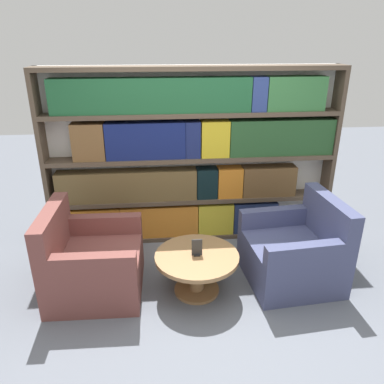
{
  "coord_description": "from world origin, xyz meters",
  "views": [
    {
      "loc": [
        -0.41,
        -2.85,
        2.38
      ],
      "look_at": [
        -0.07,
        0.71,
        0.87
      ],
      "focal_mm": 35.0,
      "sensor_mm": 36.0,
      "label": 1
    }
  ],
  "objects": [
    {
      "name": "table_sign",
      "position": [
        -0.07,
        0.22,
        0.49
      ],
      "size": [
        0.1,
        0.06,
        0.17
      ],
      "color": "black",
      "rests_on": "coffee_table"
    },
    {
      "name": "coffee_table",
      "position": [
        -0.07,
        0.22,
        0.3
      ],
      "size": [
        0.82,
        0.82,
        0.42
      ],
      "color": "olive",
      "rests_on": "ground_plane"
    },
    {
      "name": "armchair_left",
      "position": [
        -1.1,
        0.34,
        0.3
      ],
      "size": [
        0.9,
        0.91,
        0.89
      ],
      "rotation": [
        0.0,
        0.0,
        1.55
      ],
      "color": "brown",
      "rests_on": "ground_plane"
    },
    {
      "name": "ground_plane",
      "position": [
        0.0,
        0.0,
        0.0
      ],
      "size": [
        14.0,
        14.0,
        0.0
      ],
      "primitive_type": "plane",
      "color": "slate"
    },
    {
      "name": "armchair_right",
      "position": [
        0.96,
        0.34,
        0.3
      ],
      "size": [
        0.95,
        0.96,
        0.89
      ],
      "rotation": [
        0.0,
        0.0,
        -1.49
      ],
      "color": "#42476B",
      "rests_on": "ground_plane"
    },
    {
      "name": "bookshelf",
      "position": [
        -0.04,
        1.37,
        1.03
      ],
      "size": [
        3.42,
        0.3,
        2.08
      ],
      "color": "silver",
      "rests_on": "ground_plane"
    }
  ]
}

